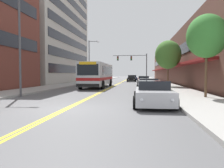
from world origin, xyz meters
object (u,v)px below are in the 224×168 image
car_dark_grey_parked_right_mid (149,86)px  street_lamp_left_far (91,58)px  car_white_parked_right_far (144,80)px  street_tree_right_near (207,36)px  street_tree_right_mid (168,55)px  car_black_moving_lead (132,79)px  traffic_signal_mast (134,62)px  car_charcoal_parked_left_mid (93,80)px  car_silver_parked_right_foreground (153,94)px  car_red_parked_right_end (142,79)px  fire_hydrant (166,87)px  city_bus (98,74)px  street_lamp_left_near (23,36)px  car_navy_moving_second (133,78)px

car_dark_grey_parked_right_mid → street_lamp_left_far: (-9.48, 18.31, 3.95)m
car_white_parked_right_far → car_dark_grey_parked_right_mid: bearing=-90.0°
street_tree_right_near → street_tree_right_mid: (-0.78, 13.18, -0.07)m
car_black_moving_lead → traffic_signal_mast: 4.35m
car_charcoal_parked_left_mid → street_lamp_left_far: size_ratio=0.58×
car_silver_parked_right_foreground → car_dark_grey_parked_right_mid: car_silver_parked_right_foreground is taller
car_dark_grey_parked_right_mid → car_white_parked_right_far: bearing=90.0°
car_red_parked_right_end → street_tree_right_mid: street_tree_right_mid is taller
car_silver_parked_right_foreground → fire_hydrant: car_silver_parked_right_foreground is taller
city_bus → street_tree_right_mid: 9.33m
car_silver_parked_right_foreground → street_lamp_left_far: size_ratio=0.62×
street_lamp_left_near → fire_hydrant: 12.51m
car_charcoal_parked_left_mid → car_navy_moving_second: size_ratio=0.93×
car_white_parked_right_far → street_tree_right_near: size_ratio=0.88×
car_dark_grey_parked_right_mid → traffic_signal_mast: traffic_signal_mast is taller
car_dark_grey_parked_right_mid → street_lamp_left_far: 20.99m
city_bus → car_navy_moving_second: city_bus is taller
street_lamp_left_far → fire_hydrant: bearing=-59.5°
traffic_signal_mast → street_lamp_left_far: (-7.67, -7.89, 0.25)m
car_silver_parked_right_foreground → car_navy_moving_second: size_ratio=1.00×
city_bus → car_white_parked_right_far: bearing=57.4°
street_tree_right_near → fire_hydrant: size_ratio=6.90×
street_tree_right_near → street_tree_right_mid: bearing=93.4°
car_navy_moving_second → traffic_signal_mast: traffic_signal_mast is taller
city_bus → street_lamp_left_near: street_lamp_left_near is taller
car_red_parked_right_end → city_bus: bearing=-103.0°
car_dark_grey_parked_right_mid → street_lamp_left_near: size_ratio=0.57×
car_dark_grey_parked_right_mid → car_black_moving_lead: size_ratio=0.97×
car_black_moving_lead → street_lamp_left_far: street_lamp_left_far is taller
car_white_parked_right_far → street_lamp_left_near: 24.23m
car_charcoal_parked_left_mid → street_lamp_left_near: 22.59m
car_black_moving_lead → street_lamp_left_near: (-7.07, -33.25, 3.86)m
car_red_parked_right_end → fire_hydrant: 34.30m
traffic_signal_mast → city_bus: bearing=-103.1°
car_black_moving_lead → street_lamp_left_near: size_ratio=0.59×
car_red_parked_right_end → car_navy_moving_second: car_navy_moving_second is taller
car_dark_grey_parked_right_mid → street_tree_right_mid: size_ratio=0.75×
traffic_signal_mast → street_tree_right_near: 31.53m
car_black_moving_lead → street_tree_right_mid: street_tree_right_mid is taller
car_silver_parked_right_foreground → fire_hydrant: (1.61, 7.75, -0.08)m
car_charcoal_parked_left_mid → car_navy_moving_second: bearing=75.2°
street_tree_right_mid → city_bus: bearing=-175.2°
street_lamp_left_near → street_tree_right_near: size_ratio=1.39×
car_dark_grey_parked_right_mid → street_tree_right_near: 7.05m
car_navy_moving_second → street_tree_right_mid: 34.04m
car_charcoal_parked_left_mid → car_red_parked_right_end: 18.62m
street_lamp_left_near → city_bus: bearing=74.8°
city_bus → street_lamp_left_near: (-3.35, -12.33, 2.82)m
street_lamp_left_far → car_white_parked_right_far: bearing=-6.7°
car_black_moving_lead → street_lamp_left_far: size_ratio=0.59×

